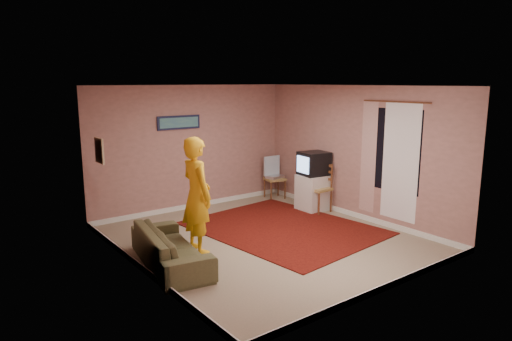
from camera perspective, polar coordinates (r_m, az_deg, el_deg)
ground at (r=7.94m, az=1.12°, el=-8.57°), size 5.00×5.00×0.00m
wall_back at (r=9.67m, az=-8.02°, el=2.83°), size 4.50×0.02×2.60m
wall_front at (r=5.89m, az=16.35°, el=-2.85°), size 4.50×0.02×2.60m
wall_left at (r=6.49m, az=-14.69°, el=-1.48°), size 0.02×5.00×2.60m
wall_right at (r=9.15m, az=12.33°, el=2.21°), size 0.02×5.00×2.60m
ceiling at (r=7.48m, az=1.20°, el=10.54°), size 4.50×5.00×0.02m
baseboard_back at (r=9.92m, az=-7.80°, el=-4.34°), size 4.50×0.02×0.10m
baseboard_front at (r=6.30m, az=15.64°, el=-13.94°), size 4.50×0.02×0.10m
baseboard_left at (r=6.87m, az=-14.09°, el=-11.71°), size 0.02×5.00×0.10m
baseboard_right at (r=9.41m, az=11.98°, el=-5.34°), size 0.02×5.00×0.10m
window at (r=8.57m, az=16.90°, el=2.41°), size 0.01×1.10×1.50m
curtain_sheer at (r=8.50m, az=17.58°, el=0.94°), size 0.01×0.75×2.10m
curtain_floral at (r=8.91m, az=13.87°, el=1.58°), size 0.01×0.35×2.10m
curtain_rod at (r=8.45m, az=17.05°, el=8.23°), size 0.02×1.40×0.02m
picture_back at (r=9.44m, az=-9.62°, el=5.94°), size 0.95×0.04×0.28m
picture_left at (r=7.94m, az=-18.97°, el=2.36°), size 0.04×0.38×0.42m
area_rug at (r=8.50m, az=3.45°, el=-7.18°), size 2.93×3.51×0.02m
tv_cabinet at (r=9.68m, az=7.17°, el=-2.72°), size 0.59×0.54×0.75m
crt_tv at (r=9.55m, az=7.23°, el=0.88°), size 0.62×0.57×0.48m
chair_a at (r=10.52m, az=2.37°, el=-0.45°), size 0.49×0.48×0.50m
dvd_player at (r=10.53m, az=2.37°, el=-0.77°), size 0.42×0.33×0.07m
blue_throw at (r=10.57m, az=1.99°, el=0.61°), size 0.43×0.05×0.45m
chair_b at (r=9.49m, az=7.80°, el=-1.51°), size 0.46×0.48×0.55m
game_console at (r=9.51m, az=7.79°, el=-1.99°), size 0.22×0.17×0.04m
sofa at (r=6.92m, az=-10.64°, el=-9.39°), size 1.04×1.98×0.55m
person at (r=7.18m, az=-7.40°, el=-3.10°), size 0.47×0.69×1.85m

